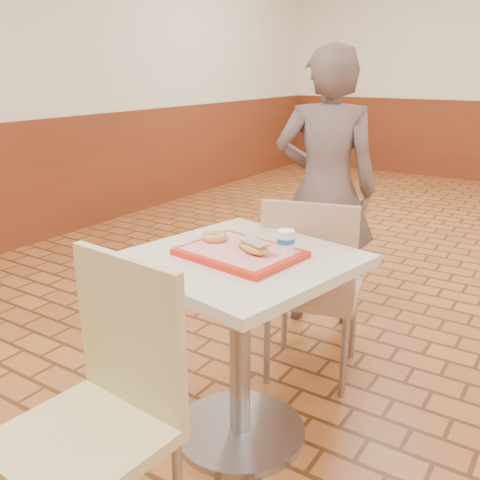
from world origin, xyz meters
The scene contains 8 objects.
main_table centered at (-1.19, -0.88, 0.51)m, with size 0.72×0.72×0.76m.
chair_main_front centered at (-1.23, -1.53, 0.51)m, with size 0.45×0.45×0.91m.
chair_main_back centered at (-1.15, -0.37, 0.49)m, with size 0.50×0.50×0.88m.
customer centered at (-1.38, 0.26, 0.76)m, with size 0.56×0.37×1.53m, color #64524D.
serving_tray centered at (-1.19, -0.88, 0.77)m, with size 0.40×0.31×0.02m.
ring_donut centered at (-1.33, -0.85, 0.80)m, with size 0.09×0.09×0.03m, color #BD8145.
long_john_donut centered at (-1.14, -0.88, 0.81)m, with size 0.16×0.12×0.05m.
paper_cup centered at (-1.04, -0.82, 0.83)m, with size 0.06×0.06×0.08m.
Camera 1 is at (-0.21, -2.39, 1.40)m, focal length 40.00 mm.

